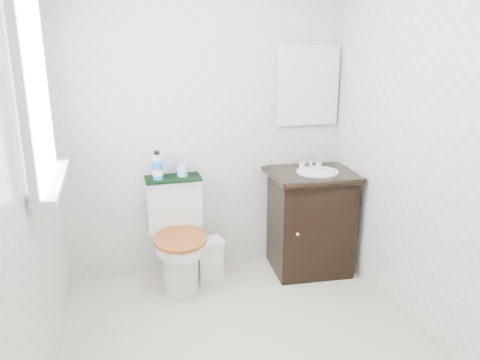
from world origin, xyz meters
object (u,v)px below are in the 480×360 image
mouthwash_bottle (157,166)px  trash_bin (209,258)px  toilet (177,240)px  cup (182,170)px  vanity (310,219)px

mouthwash_bottle → trash_bin: bearing=-15.7°
toilet → mouthwash_bottle: (-0.11, 0.10, 0.56)m
toilet → mouthwash_bottle: bearing=138.6°
toilet → cup: (0.08, 0.14, 0.51)m
toilet → trash_bin: 0.30m
mouthwash_bottle → cup: mouthwash_bottle is taller
cup → vanity: bearing=-11.5°
vanity → trash_bin: (-0.82, 0.06, -0.27)m
toilet → vanity: size_ratio=0.86×
trash_bin → mouthwash_bottle: size_ratio=1.46×
mouthwash_bottle → cup: size_ratio=2.23×
toilet → cup: 0.53m
vanity → cup: (-0.98, 0.20, 0.42)m
vanity → mouthwash_bottle: bearing=172.0°
toilet → cup: bearing=60.9°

